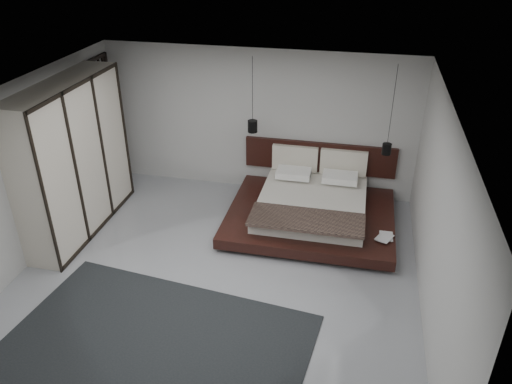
% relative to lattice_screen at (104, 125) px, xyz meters
% --- Properties ---
extents(floor, '(6.00, 6.00, 0.00)m').
position_rel_lattice_screen_xyz_m(floor, '(2.95, -2.45, -1.30)').
color(floor, '#93969B').
rests_on(floor, ground).
extents(ceiling, '(6.00, 6.00, 0.00)m').
position_rel_lattice_screen_xyz_m(ceiling, '(2.95, -2.45, 1.50)').
color(ceiling, white).
rests_on(ceiling, wall_back).
extents(wall_back, '(6.00, 0.00, 6.00)m').
position_rel_lattice_screen_xyz_m(wall_back, '(2.95, 0.55, 0.10)').
color(wall_back, '#B2B2B0').
rests_on(wall_back, floor).
extents(wall_front, '(6.00, 0.00, 6.00)m').
position_rel_lattice_screen_xyz_m(wall_front, '(2.95, -5.45, 0.10)').
color(wall_front, '#B2B2B0').
rests_on(wall_front, floor).
extents(wall_left, '(0.00, 6.00, 6.00)m').
position_rel_lattice_screen_xyz_m(wall_left, '(-0.05, -2.45, 0.10)').
color(wall_left, '#B2B2B0').
rests_on(wall_left, floor).
extents(wall_right, '(0.00, 6.00, 6.00)m').
position_rel_lattice_screen_xyz_m(wall_right, '(5.95, -2.45, 0.10)').
color(wall_right, '#B2B2B0').
rests_on(wall_right, floor).
extents(lattice_screen, '(0.05, 0.90, 2.60)m').
position_rel_lattice_screen_xyz_m(lattice_screen, '(0.00, 0.00, 0.00)').
color(lattice_screen, black).
rests_on(lattice_screen, floor).
extents(bed, '(2.89, 2.43, 1.09)m').
position_rel_lattice_screen_xyz_m(bed, '(4.17, -0.55, -1.01)').
color(bed, black).
rests_on(bed, floor).
extents(book_lower, '(0.22, 0.29, 0.03)m').
position_rel_lattice_screen_xyz_m(book_lower, '(5.35, -1.22, -1.02)').
color(book_lower, '#99724C').
rests_on(book_lower, bed).
extents(book_upper, '(0.33, 0.36, 0.02)m').
position_rel_lattice_screen_xyz_m(book_upper, '(5.33, -1.25, -0.99)').
color(book_upper, '#99724C').
rests_on(book_upper, book_lower).
extents(pendant_left, '(0.18, 0.18, 1.36)m').
position_rel_lattice_screen_xyz_m(pendant_left, '(2.98, -0.08, 0.26)').
color(pendant_left, black).
rests_on(pendant_left, ceiling).
extents(pendant_right, '(0.16, 0.16, 1.57)m').
position_rel_lattice_screen_xyz_m(pendant_right, '(5.35, -0.08, 0.04)').
color(pendant_right, black).
rests_on(pendant_right, ceiling).
extents(wardrobe, '(0.63, 2.66, 2.61)m').
position_rel_lattice_screen_xyz_m(wardrobe, '(0.25, -1.56, 0.00)').
color(wardrobe, beige).
rests_on(wardrobe, floor).
extents(rug, '(4.17, 3.19, 0.02)m').
position_rel_lattice_screen_xyz_m(rug, '(2.56, -4.15, -1.29)').
color(rug, black).
rests_on(rug, floor).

